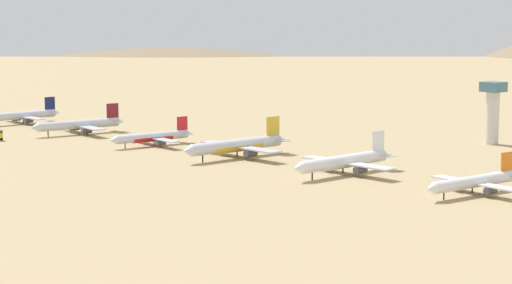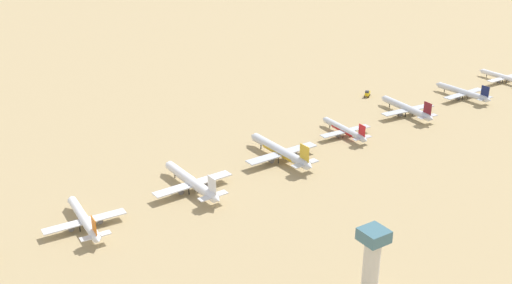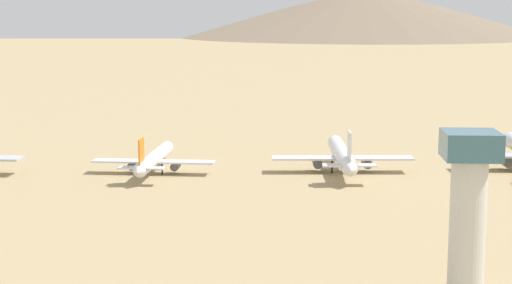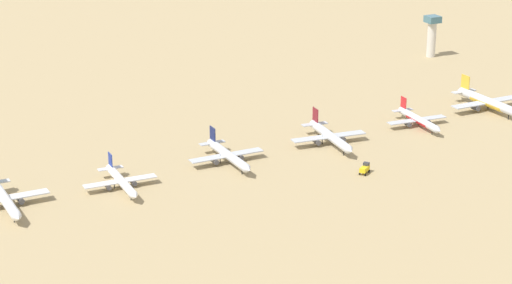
% 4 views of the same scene
% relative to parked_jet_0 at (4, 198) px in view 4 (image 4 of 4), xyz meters
% --- Properties ---
extents(ground_plane, '(2141.40, 2141.40, 0.00)m').
position_rel_parked_jet_0_xyz_m(ground_plane, '(-13.84, 176.92, -3.76)').
color(ground_plane, tan).
extents(parked_jet_0, '(38.71, 31.42, 11.17)m').
position_rel_parked_jet_0_xyz_m(parked_jet_0, '(0.00, 0.00, 0.00)').
color(parked_jet_0, silver).
rests_on(parked_jet_0, ground).
extents(parked_jet_1, '(33.27, 26.94, 9.62)m').
position_rel_parked_jet_0_xyz_m(parked_jet_1, '(0.33, 41.40, -0.52)').
color(parked_jet_1, white).
rests_on(parked_jet_1, ground).
extents(parked_jet_2, '(37.20, 30.18, 10.74)m').
position_rel_parked_jet_0_xyz_m(parked_jet_2, '(-6.87, 86.29, -0.15)').
color(parked_jet_2, silver).
rests_on(parked_jet_2, ground).
extents(parked_jet_3, '(39.32, 31.97, 11.34)m').
position_rel_parked_jet_0_xyz_m(parked_jet_3, '(-8.90, 132.34, 0.06)').
color(parked_jet_3, silver).
rests_on(parked_jet_3, ground).
extents(parked_jet_4, '(33.88, 27.50, 9.77)m').
position_rel_parked_jet_0_xyz_m(parked_jet_4, '(-12.85, 177.83, -0.51)').
color(parked_jet_4, silver).
rests_on(parked_jet_4, ground).
extents(parked_jet_5, '(43.43, 35.24, 12.53)m').
position_rel_parked_jet_0_xyz_m(parked_jet_5, '(-18.67, 218.92, 0.41)').
color(parked_jet_5, silver).
rests_on(parked_jet_5, ground).
extents(service_truck, '(5.21, 5.61, 3.90)m').
position_rel_parked_jet_0_xyz_m(service_truck, '(24.32, 128.84, -1.68)').
color(service_truck, yellow).
rests_on(service_truck, ground).
extents(control_tower, '(7.20, 7.20, 22.62)m').
position_rel_parked_jet_0_xyz_m(control_tower, '(-109.78, 251.88, 9.13)').
color(control_tower, beige).
rests_on(control_tower, ground).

